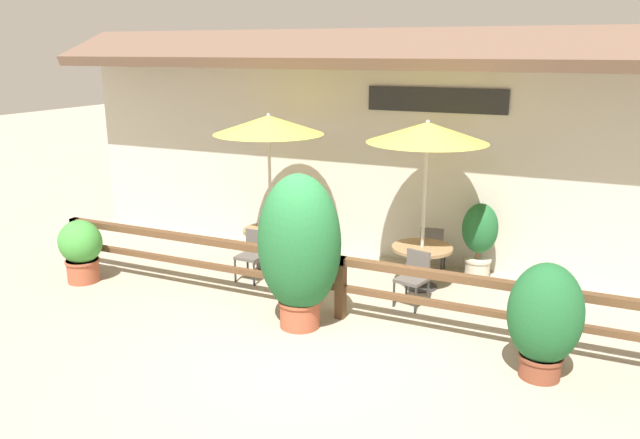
# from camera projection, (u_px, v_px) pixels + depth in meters

# --- Properties ---
(ground_plane) EXTENTS (60.00, 60.00, 0.00)m
(ground_plane) POSITION_uv_depth(u_px,v_px,m) (310.00, 347.00, 8.34)
(ground_plane) COLOR #9E937F
(building_facade) EXTENTS (14.28, 1.49, 4.23)m
(building_facade) POSITION_uv_depth(u_px,v_px,m) (406.00, 145.00, 11.37)
(building_facade) COLOR #BCB7A8
(building_facade) RESTS_ON ground
(patio_railing) EXTENTS (10.40, 0.14, 0.95)m
(patio_railing) POSITION_uv_depth(u_px,v_px,m) (341.00, 274.00, 9.08)
(patio_railing) COLOR brown
(patio_railing) RESTS_ON ground
(patio_umbrella_near) EXTENTS (1.93, 1.93, 2.79)m
(patio_umbrella_near) POSITION_uv_depth(u_px,v_px,m) (269.00, 125.00, 10.75)
(patio_umbrella_near) COLOR #B7B2A8
(patio_umbrella_near) RESTS_ON ground
(dining_table_near) EXTENTS (1.00, 1.00, 0.71)m
(dining_table_near) POSITION_uv_depth(u_px,v_px,m) (271.00, 237.00, 11.29)
(dining_table_near) COLOR olive
(dining_table_near) RESTS_ON ground
(chair_near_streetside) EXTENTS (0.44, 0.44, 0.86)m
(chair_near_streetside) POSITION_uv_depth(u_px,v_px,m) (252.00, 253.00, 10.69)
(chair_near_streetside) COLOR #514C47
(chair_near_streetside) RESTS_ON ground
(chair_near_wallside) EXTENTS (0.45, 0.45, 0.86)m
(chair_near_wallside) POSITION_uv_depth(u_px,v_px,m) (289.00, 232.00, 11.92)
(chair_near_wallside) COLOR #514C47
(chair_near_wallside) RESTS_ON ground
(patio_umbrella_middle) EXTENTS (1.93, 1.93, 2.79)m
(patio_umbrella_middle) POSITION_uv_depth(u_px,v_px,m) (427.00, 133.00, 9.77)
(patio_umbrella_middle) COLOR #B7B2A8
(patio_umbrella_middle) RESTS_ON ground
(dining_table_middle) EXTENTS (1.00, 1.00, 0.71)m
(dining_table_middle) POSITION_uv_depth(u_px,v_px,m) (422.00, 255.00, 10.30)
(dining_table_middle) COLOR olive
(dining_table_middle) RESTS_ON ground
(chair_middle_streetside) EXTENTS (0.51, 0.51, 0.86)m
(chair_middle_streetside) POSITION_uv_depth(u_px,v_px,m) (414.00, 276.00, 9.61)
(chair_middle_streetside) COLOR #514C47
(chair_middle_streetside) RESTS_ON ground
(chair_middle_wallside) EXTENTS (0.46, 0.46, 0.86)m
(chair_middle_wallside) POSITION_uv_depth(u_px,v_px,m) (432.00, 247.00, 11.01)
(chair_middle_wallside) COLOR #514C47
(chair_middle_wallside) RESTS_ON ground
(potted_plant_corner_fern) EXTENTS (0.88, 0.79, 1.46)m
(potted_plant_corner_fern) POSITION_uv_depth(u_px,v_px,m) (545.00, 318.00, 7.39)
(potted_plant_corner_fern) COLOR brown
(potted_plant_corner_fern) RESTS_ON ground
(potted_plant_tall_tropical) EXTENTS (1.19, 1.07, 2.23)m
(potted_plant_tall_tropical) POSITION_uv_depth(u_px,v_px,m) (299.00, 247.00, 8.67)
(potted_plant_tall_tropical) COLOR #9E4C33
(potted_plant_tall_tropical) RESTS_ON ground
(potted_plant_broad_leaf) EXTENTS (0.76, 0.68, 1.08)m
(potted_plant_broad_leaf) POSITION_uv_depth(u_px,v_px,m) (81.00, 249.00, 10.57)
(potted_plant_broad_leaf) COLOR #9E4C33
(potted_plant_broad_leaf) RESTS_ON ground
(potted_plant_entrance_palm) EXTENTS (0.61, 0.55, 1.34)m
(potted_plant_entrance_palm) POSITION_uv_depth(u_px,v_px,m) (479.00, 236.00, 10.65)
(potted_plant_entrance_palm) COLOR #B7AD99
(potted_plant_entrance_palm) RESTS_ON ground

